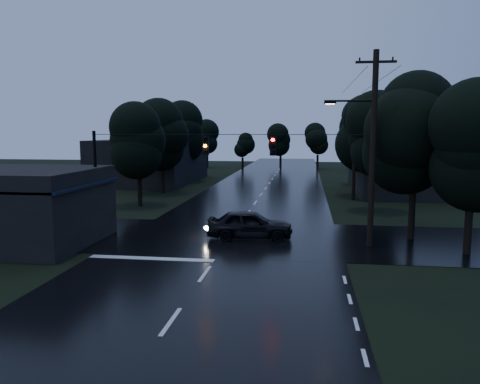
# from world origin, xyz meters

# --- Properties ---
(ground) EXTENTS (160.00, 160.00, 0.00)m
(ground) POSITION_xyz_m (0.00, 0.00, 0.00)
(ground) COLOR black
(ground) RESTS_ON ground
(main_road) EXTENTS (12.00, 120.00, 0.02)m
(main_road) POSITION_xyz_m (0.00, 30.00, 0.00)
(main_road) COLOR black
(main_road) RESTS_ON ground
(cross_street) EXTENTS (60.00, 9.00, 0.02)m
(cross_street) POSITION_xyz_m (0.00, 12.00, 0.00)
(cross_street) COLOR black
(cross_street) RESTS_ON ground
(building_far_right) EXTENTS (10.00, 14.00, 4.40)m
(building_far_right) POSITION_xyz_m (14.00, 34.00, 2.20)
(building_far_right) COLOR black
(building_far_right) RESTS_ON ground
(building_far_left) EXTENTS (10.00, 16.00, 5.00)m
(building_far_left) POSITION_xyz_m (-14.00, 40.00, 2.50)
(building_far_left) COLOR black
(building_far_left) RESTS_ON ground
(utility_pole_main) EXTENTS (3.50, 0.30, 10.00)m
(utility_pole_main) POSITION_xyz_m (7.41, 11.00, 5.26)
(utility_pole_main) COLOR black
(utility_pole_main) RESTS_ON ground
(utility_pole_far) EXTENTS (2.00, 0.30, 7.50)m
(utility_pole_far) POSITION_xyz_m (8.30, 28.00, 3.88)
(utility_pole_far) COLOR black
(utility_pole_far) RESTS_ON ground
(anchor_pole_left) EXTENTS (0.18, 0.18, 6.00)m
(anchor_pole_left) POSITION_xyz_m (-7.50, 11.00, 3.00)
(anchor_pole_left) COLOR black
(anchor_pole_left) RESTS_ON ground
(span_signals) EXTENTS (15.00, 0.37, 1.12)m
(span_signals) POSITION_xyz_m (0.56, 10.99, 5.24)
(span_signals) COLOR black
(span_signals) RESTS_ON ground
(tree_corner_near) EXTENTS (4.48, 4.48, 9.44)m
(tree_corner_near) POSITION_xyz_m (10.00, 13.00, 5.99)
(tree_corner_near) COLOR black
(tree_corner_near) RESTS_ON ground
(tree_corner_far) EXTENTS (3.92, 3.92, 8.26)m
(tree_corner_far) POSITION_xyz_m (12.00, 10.00, 5.24)
(tree_corner_far) COLOR black
(tree_corner_far) RESTS_ON ground
(tree_left_a) EXTENTS (3.92, 3.92, 8.26)m
(tree_left_a) POSITION_xyz_m (-9.00, 22.00, 5.24)
(tree_left_a) COLOR black
(tree_left_a) RESTS_ON ground
(tree_left_b) EXTENTS (4.20, 4.20, 8.85)m
(tree_left_b) POSITION_xyz_m (-9.60, 30.00, 5.62)
(tree_left_b) COLOR black
(tree_left_b) RESTS_ON ground
(tree_left_c) EXTENTS (4.48, 4.48, 9.44)m
(tree_left_c) POSITION_xyz_m (-10.20, 40.00, 5.99)
(tree_left_c) COLOR black
(tree_left_c) RESTS_ON ground
(tree_right_a) EXTENTS (4.20, 4.20, 8.85)m
(tree_right_a) POSITION_xyz_m (9.00, 22.00, 5.62)
(tree_right_a) COLOR black
(tree_right_a) RESTS_ON ground
(tree_right_b) EXTENTS (4.48, 4.48, 9.44)m
(tree_right_b) POSITION_xyz_m (9.60, 30.00, 5.99)
(tree_right_b) COLOR black
(tree_right_b) RESTS_ON ground
(tree_right_c) EXTENTS (4.76, 4.76, 10.03)m
(tree_right_c) POSITION_xyz_m (10.20, 40.00, 6.37)
(tree_right_c) COLOR black
(tree_right_c) RESTS_ON ground
(car) EXTENTS (4.93, 2.40, 1.62)m
(car) POSITION_xyz_m (1.08, 11.85, 0.81)
(car) COLOR black
(car) RESTS_ON ground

